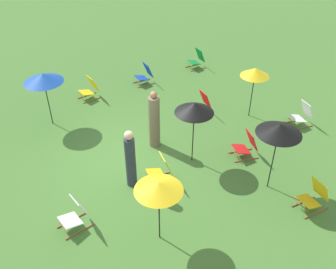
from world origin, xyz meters
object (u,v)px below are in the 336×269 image
deckchair_6 (314,196)px  person_0 (154,121)px  deckchair_7 (302,115)px  umbrella_2 (255,72)px  deckchair_0 (145,75)px  deckchair_2 (161,170)px  person_1 (130,160)px  deckchair_9 (197,59)px  umbrella_3 (43,78)px  umbrella_0 (194,108)px  deckchair_8 (76,214)px  deckchair_3 (90,89)px  deckchair_4 (201,104)px  umbrella_1 (159,187)px  umbrella_4 (279,129)px  deckchair_5 (246,145)px

deckchair_6 → person_0: 4.81m
deckchair_7 → umbrella_2: (-1.32, -1.09, 1.28)m
deckchair_0 → deckchair_2: size_ratio=0.99×
person_1 → deckchair_9: bearing=-142.5°
deckchair_9 → umbrella_3: (0.99, -6.62, 1.32)m
deckchair_0 → deckchair_6: (8.05, 0.32, 0.00)m
deckchair_9 → umbrella_0: (5.04, -3.76, 1.42)m
deckchair_7 → umbrella_3: 8.38m
deckchair_9 → person_0: person_0 is taller
deckchair_8 → person_0: person_0 is taller
deckchair_3 → deckchair_6: (8.10, 2.60, 0.00)m
person_0 → umbrella_0: bearing=-110.6°
deckchair_8 → deckchair_9: (-5.61, 7.47, 0.00)m
deckchair_3 → person_1: size_ratio=0.48×
deckchair_0 → deckchair_6: bearing=4.6°
deckchair_4 → deckchair_3: bearing=-132.0°
umbrella_1 → umbrella_4: size_ratio=0.85×
deckchair_4 → umbrella_2: bearing=58.7°
deckchair_2 → deckchair_6: size_ratio=1.01×
deckchair_8 → umbrella_0: umbrella_0 is taller
deckchair_3 → deckchair_4: size_ratio=1.00×
deckchair_2 → deckchair_6: 3.91m
deckchair_4 → person_1: (1.91, -3.67, 0.47)m
deckchair_6 → umbrella_2: bearing=163.4°
deckchair_2 → deckchair_8: same height
umbrella_3 → umbrella_0: bearing=35.2°
deckchair_4 → deckchair_6: bearing=2.6°
deckchair_0 → umbrella_2: size_ratio=0.46×
deckchair_2 → deckchair_5: (0.38, 2.68, 0.00)m
deckchair_2 → umbrella_4: umbrella_4 is taller
deckchair_2 → deckchair_7: same height
umbrella_0 → person_0: umbrella_0 is taller
deckchair_6 → deckchair_9: 8.45m
deckchair_5 → umbrella_3: bearing=-121.2°
umbrella_3 → person_1: 4.21m
person_1 → umbrella_4: bearing=142.8°
deckchair_4 → umbrella_4: bearing=-4.0°
deckchair_4 → umbrella_0: (1.94, -1.72, 1.42)m
deckchair_5 → umbrella_0: size_ratio=0.45×
umbrella_2 → umbrella_4: 3.54m
deckchair_7 → umbrella_0: size_ratio=0.44×
deckchair_7 → person_0: person_0 is taller
deckchair_6 → umbrella_3: bearing=-144.1°
deckchair_4 → deckchair_9: 3.71m
umbrella_1 → deckchair_6: bearing=72.2°
deckchair_3 → umbrella_2: (4.05, 4.17, 1.28)m
deckchair_0 → person_0: bearing=-22.4°
deckchair_3 → umbrella_0: umbrella_0 is taller
deckchair_8 → umbrella_3: (-4.61, 0.86, 1.32)m
deckchair_0 → umbrella_2: (4.00, 1.89, 1.28)m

